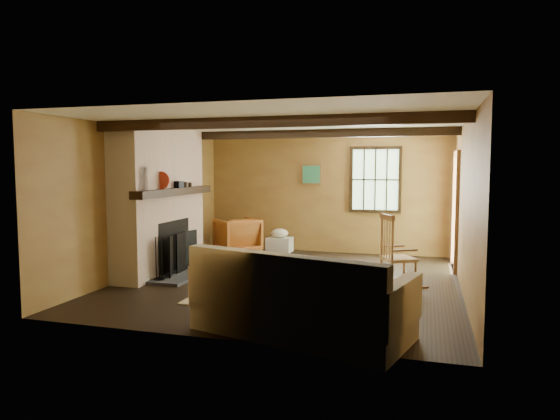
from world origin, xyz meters
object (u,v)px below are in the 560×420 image
(armchair, at_px, (237,236))
(sofa, at_px, (299,305))
(fireplace, at_px, (161,206))
(rocking_chair, at_px, (396,256))
(laundry_basket, at_px, (280,245))

(armchair, bearing_deg, sofa, 73.62)
(fireplace, relative_size, armchair, 2.99)
(sofa, bearing_deg, rocking_chair, 86.50)
(sofa, bearing_deg, fireplace, 156.32)
(fireplace, distance_m, armchair, 2.23)
(laundry_basket, distance_m, armchair, 0.90)
(armchair, bearing_deg, laundry_basket, 163.99)
(fireplace, height_order, sofa, fireplace)
(rocking_chair, xyz_separation_m, laundry_basket, (-2.48, 2.39, -0.31))
(rocking_chair, height_order, laundry_basket, rocking_chair)
(fireplace, relative_size, laundry_basket, 4.80)
(armchair, bearing_deg, rocking_chair, 103.82)
(fireplace, distance_m, sofa, 3.89)
(sofa, height_order, laundry_basket, sofa)
(rocking_chair, height_order, sofa, rocking_chair)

